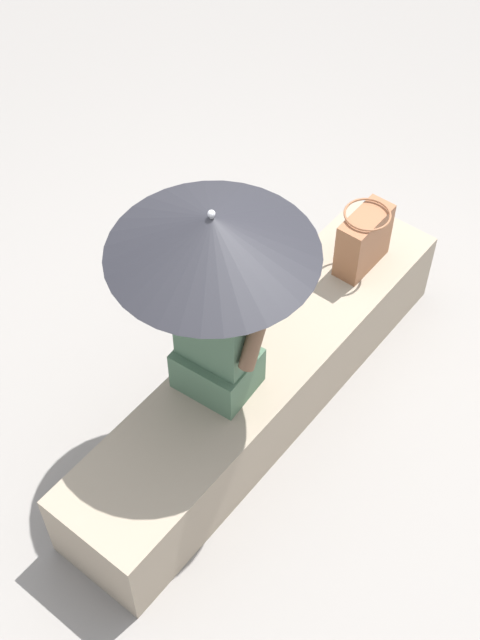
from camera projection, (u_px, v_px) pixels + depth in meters
name	position (u px, v px, depth m)	size (l,w,h in m)	color
ground_plane	(260.00, 407.00, 4.42)	(14.00, 14.00, 0.00)	gray
stone_bench	(261.00, 382.00, 4.25)	(2.39, 0.52, 0.44)	gray
person_seated	(216.00, 329.00, 3.68)	(0.31, 0.48, 0.90)	#47664C
parasol	(212.00, 236.00, 3.28)	(0.86, 0.86, 1.05)	#B7B7BC
handbag_black	(364.00, 239.00, 4.34)	(0.32, 0.23, 0.35)	brown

